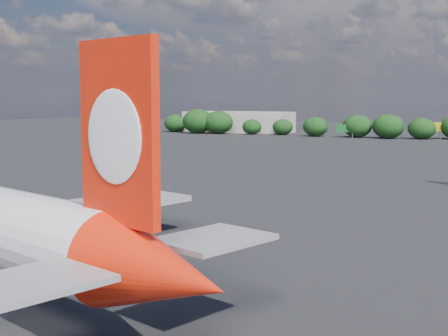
% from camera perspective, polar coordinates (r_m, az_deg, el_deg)
% --- Properties ---
extents(ground, '(500.00, 500.00, 0.00)m').
position_cam_1_polar(ground, '(99.78, 3.77, -1.33)').
color(ground, black).
rests_on(ground, ground).
extents(terminal_building, '(42.00, 16.00, 8.00)m').
position_cam_1_polar(terminal_building, '(246.03, 1.34, 4.24)').
color(terminal_building, gray).
rests_on(terminal_building, ground).
extents(highway_sign, '(6.00, 0.30, 4.50)m').
position_cam_1_polar(highway_sign, '(215.07, 11.02, 3.57)').
color(highway_sign, '#146523').
rests_on(highway_sign, ground).
extents(billboard_yellow, '(5.00, 0.30, 5.50)m').
position_cam_1_polar(billboard_yellow, '(215.31, 19.19, 3.53)').
color(billboard_yellow, gold).
rests_on(billboard_yellow, ground).
extents(horizon_treeline, '(202.52, 15.65, 9.26)m').
position_cam_1_polar(horizon_treeline, '(214.41, 15.30, 3.64)').
color(horizon_treeline, black).
rests_on(horizon_treeline, ground).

